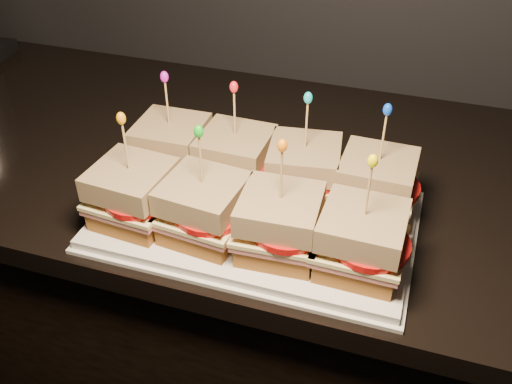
% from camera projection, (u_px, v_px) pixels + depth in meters
% --- Properties ---
extents(cabinet, '(2.65, 0.60, 0.90)m').
position_uv_depth(cabinet, '(370.00, 374.00, 1.18)').
color(cabinet, black).
rests_on(cabinet, ground).
extents(granite_slab, '(2.69, 0.64, 0.04)m').
position_uv_depth(granite_slab, '(405.00, 193.00, 0.90)').
color(granite_slab, black).
rests_on(granite_slab, cabinet).
extents(platter, '(0.43, 0.27, 0.02)m').
position_uv_depth(platter, '(256.00, 218.00, 0.81)').
color(platter, white).
rests_on(platter, granite_slab).
extents(platter_rim, '(0.44, 0.28, 0.01)m').
position_uv_depth(platter_rim, '(256.00, 221.00, 0.81)').
color(platter_rim, white).
rests_on(platter_rim, granite_slab).
extents(sandwich_0_bread_bot, '(0.10, 0.10, 0.03)m').
position_uv_depth(sandwich_0_bread_bot, '(173.00, 163.00, 0.88)').
color(sandwich_0_bread_bot, brown).
rests_on(sandwich_0_bread_bot, platter).
extents(sandwich_0_ham, '(0.11, 0.10, 0.01)m').
position_uv_depth(sandwich_0_ham, '(172.00, 154.00, 0.87)').
color(sandwich_0_ham, '#B85455').
rests_on(sandwich_0_ham, sandwich_0_bread_bot).
extents(sandwich_0_cheese, '(0.11, 0.11, 0.01)m').
position_uv_depth(sandwich_0_cheese, '(172.00, 150.00, 0.87)').
color(sandwich_0_cheese, '#F3E698').
rests_on(sandwich_0_cheese, sandwich_0_ham).
extents(sandwich_0_tomato, '(0.10, 0.10, 0.01)m').
position_uv_depth(sandwich_0_tomato, '(177.00, 149.00, 0.85)').
color(sandwich_0_tomato, red).
rests_on(sandwich_0_tomato, sandwich_0_cheese).
extents(sandwich_0_bread_top, '(0.10, 0.10, 0.03)m').
position_uv_depth(sandwich_0_bread_top, '(170.00, 134.00, 0.85)').
color(sandwich_0_bread_top, '#59310C').
rests_on(sandwich_0_bread_top, sandwich_0_tomato).
extents(sandwich_0_pick, '(0.00, 0.00, 0.09)m').
position_uv_depth(sandwich_0_pick, '(167.00, 106.00, 0.82)').
color(sandwich_0_pick, tan).
rests_on(sandwich_0_pick, sandwich_0_bread_top).
extents(sandwich_0_frill, '(0.01, 0.01, 0.02)m').
position_uv_depth(sandwich_0_frill, '(164.00, 77.00, 0.79)').
color(sandwich_0_frill, '#C01FBA').
rests_on(sandwich_0_frill, sandwich_0_pick).
extents(sandwich_1_bread_bot, '(0.10, 0.10, 0.03)m').
position_uv_depth(sandwich_1_bread_bot, '(236.00, 175.00, 0.86)').
color(sandwich_1_bread_bot, brown).
rests_on(sandwich_1_bread_bot, platter).
extents(sandwich_1_ham, '(0.11, 0.11, 0.01)m').
position_uv_depth(sandwich_1_ham, '(236.00, 165.00, 0.85)').
color(sandwich_1_ham, '#B85455').
rests_on(sandwich_1_ham, sandwich_1_bread_bot).
extents(sandwich_1_cheese, '(0.11, 0.11, 0.01)m').
position_uv_depth(sandwich_1_cheese, '(236.00, 161.00, 0.84)').
color(sandwich_1_cheese, '#F3E698').
rests_on(sandwich_1_cheese, sandwich_1_ham).
extents(sandwich_1_tomato, '(0.10, 0.10, 0.01)m').
position_uv_depth(sandwich_1_tomato, '(242.00, 161.00, 0.83)').
color(sandwich_1_tomato, red).
rests_on(sandwich_1_tomato, sandwich_1_cheese).
extents(sandwich_1_bread_top, '(0.10, 0.10, 0.03)m').
position_uv_depth(sandwich_1_bread_top, '(235.00, 145.00, 0.82)').
color(sandwich_1_bread_top, '#59310C').
rests_on(sandwich_1_bread_top, sandwich_1_tomato).
extents(sandwich_1_pick, '(0.00, 0.00, 0.09)m').
position_uv_depth(sandwich_1_pick, '(235.00, 116.00, 0.80)').
color(sandwich_1_pick, tan).
rests_on(sandwich_1_pick, sandwich_1_bread_top).
extents(sandwich_1_frill, '(0.01, 0.01, 0.02)m').
position_uv_depth(sandwich_1_frill, '(234.00, 87.00, 0.77)').
color(sandwich_1_frill, red).
rests_on(sandwich_1_frill, sandwich_1_pick).
extents(sandwich_2_bread_bot, '(0.11, 0.11, 0.03)m').
position_uv_depth(sandwich_2_bread_bot, '(303.00, 187.00, 0.83)').
color(sandwich_2_bread_bot, brown).
rests_on(sandwich_2_bread_bot, platter).
extents(sandwich_2_ham, '(0.12, 0.12, 0.01)m').
position_uv_depth(sandwich_2_ham, '(303.00, 178.00, 0.82)').
color(sandwich_2_ham, '#B85455').
rests_on(sandwich_2_ham, sandwich_2_bread_bot).
extents(sandwich_2_cheese, '(0.12, 0.12, 0.01)m').
position_uv_depth(sandwich_2_cheese, '(303.00, 174.00, 0.82)').
color(sandwich_2_cheese, '#F3E698').
rests_on(sandwich_2_cheese, sandwich_2_ham).
extents(sandwich_2_tomato, '(0.10, 0.10, 0.01)m').
position_uv_depth(sandwich_2_tomato, '(311.00, 173.00, 0.80)').
color(sandwich_2_tomato, red).
rests_on(sandwich_2_tomato, sandwich_2_cheese).
extents(sandwich_2_bread_top, '(0.11, 0.11, 0.03)m').
position_uv_depth(sandwich_2_bread_top, '(304.00, 157.00, 0.80)').
color(sandwich_2_bread_top, '#59310C').
rests_on(sandwich_2_bread_top, sandwich_2_tomato).
extents(sandwich_2_pick, '(0.00, 0.00, 0.09)m').
position_uv_depth(sandwich_2_pick, '(306.00, 128.00, 0.77)').
color(sandwich_2_pick, tan).
rests_on(sandwich_2_pick, sandwich_2_bread_top).
extents(sandwich_2_frill, '(0.01, 0.01, 0.02)m').
position_uv_depth(sandwich_2_frill, '(308.00, 98.00, 0.74)').
color(sandwich_2_frill, '#14ACBF').
rests_on(sandwich_2_frill, sandwich_2_pick).
extents(sandwich_3_bread_bot, '(0.10, 0.10, 0.03)m').
position_uv_depth(sandwich_3_bread_bot, '(373.00, 201.00, 0.80)').
color(sandwich_3_bread_bot, brown).
rests_on(sandwich_3_bread_bot, platter).
extents(sandwich_3_ham, '(0.11, 0.10, 0.01)m').
position_uv_depth(sandwich_3_ham, '(375.00, 191.00, 0.79)').
color(sandwich_3_ham, '#B85455').
rests_on(sandwich_3_ham, sandwich_3_bread_bot).
extents(sandwich_3_cheese, '(0.11, 0.11, 0.01)m').
position_uv_depth(sandwich_3_cheese, '(376.00, 187.00, 0.79)').
color(sandwich_3_cheese, '#F3E698').
rests_on(sandwich_3_cheese, sandwich_3_ham).
extents(sandwich_3_tomato, '(0.10, 0.10, 0.01)m').
position_uv_depth(sandwich_3_tomato, '(384.00, 186.00, 0.78)').
color(sandwich_3_tomato, red).
rests_on(sandwich_3_tomato, sandwich_3_cheese).
extents(sandwich_3_bread_top, '(0.10, 0.10, 0.03)m').
position_uv_depth(sandwich_3_bread_top, '(378.00, 170.00, 0.77)').
color(sandwich_3_bread_top, '#59310C').
rests_on(sandwich_3_bread_top, sandwich_3_tomato).
extents(sandwich_3_pick, '(0.00, 0.00, 0.09)m').
position_uv_depth(sandwich_3_pick, '(383.00, 140.00, 0.75)').
color(sandwich_3_pick, tan).
rests_on(sandwich_3_pick, sandwich_3_bread_top).
extents(sandwich_3_frill, '(0.01, 0.01, 0.02)m').
position_uv_depth(sandwich_3_frill, '(388.00, 109.00, 0.72)').
color(sandwich_3_frill, blue).
rests_on(sandwich_3_frill, sandwich_3_pick).
extents(sandwich_4_bread_bot, '(0.10, 0.10, 0.03)m').
position_uv_depth(sandwich_4_bread_bot, '(136.00, 211.00, 0.79)').
color(sandwich_4_bread_bot, brown).
rests_on(sandwich_4_bread_bot, platter).
extents(sandwich_4_ham, '(0.11, 0.11, 0.01)m').
position_uv_depth(sandwich_4_ham, '(134.00, 201.00, 0.78)').
color(sandwich_4_ham, '#B85455').
rests_on(sandwich_4_ham, sandwich_4_bread_bot).
extents(sandwich_4_cheese, '(0.12, 0.11, 0.01)m').
position_uv_depth(sandwich_4_cheese, '(134.00, 196.00, 0.77)').
color(sandwich_4_cheese, '#F3E698').
rests_on(sandwich_4_cheese, sandwich_4_ham).
extents(sandwich_4_tomato, '(0.10, 0.10, 0.01)m').
position_uv_depth(sandwich_4_tomato, '(139.00, 196.00, 0.76)').
color(sandwich_4_tomato, red).
rests_on(sandwich_4_tomato, sandwich_4_cheese).
extents(sandwich_4_bread_top, '(0.11, 0.11, 0.03)m').
position_uv_depth(sandwich_4_bread_top, '(131.00, 179.00, 0.75)').
color(sandwich_4_bread_top, '#59310C').
rests_on(sandwich_4_bread_top, sandwich_4_tomato).
extents(sandwich_4_pick, '(0.00, 0.00, 0.09)m').
position_uv_depth(sandwich_4_pick, '(126.00, 149.00, 0.73)').
color(sandwich_4_pick, tan).
rests_on(sandwich_4_pick, sandwich_4_bread_top).
extents(sandwich_4_frill, '(0.01, 0.01, 0.02)m').
position_uv_depth(sandwich_4_frill, '(121.00, 118.00, 0.70)').
color(sandwich_4_frill, orange).
rests_on(sandwich_4_frill, sandwich_4_pick).
extents(sandwich_5_bread_bot, '(0.11, 0.11, 0.03)m').
position_uv_depth(sandwich_5_bread_bot, '(205.00, 225.00, 0.76)').
color(sandwich_5_bread_bot, brown).
rests_on(sandwich_5_bread_bot, platter).
extents(sandwich_5_ham, '(0.12, 0.11, 0.01)m').
position_uv_depth(sandwich_5_ham, '(204.00, 215.00, 0.75)').
color(sandwich_5_ham, '#B85455').
rests_on(sandwich_5_ham, sandwich_5_bread_bot).
extents(sandwich_5_cheese, '(0.12, 0.11, 0.01)m').
position_uv_depth(sandwich_5_cheese, '(204.00, 211.00, 0.75)').
color(sandwich_5_cheese, '#F3E698').
rests_on(sandwich_5_cheese, sandwich_5_ham).
extents(sandwich_5_tomato, '(0.10, 0.10, 0.01)m').
position_uv_depth(sandwich_5_tomato, '(211.00, 211.00, 0.73)').
color(sandwich_5_tomato, red).
rests_on(sandwich_5_tomato, sandwich_5_cheese).
extents(sandwich_5_bread_top, '(0.11, 0.11, 0.03)m').
position_uv_depth(sandwich_5_bread_top, '(203.00, 193.00, 0.73)').
color(sandwich_5_bread_top, '#59310C').
rests_on(sandwich_5_bread_top, sandwich_5_tomato).
extents(sandwich_5_pick, '(0.00, 0.00, 0.09)m').
position_uv_depth(sandwich_5_pick, '(201.00, 163.00, 0.70)').
color(sandwich_5_pick, tan).
rests_on(sandwich_5_pick, sandwich_5_bread_top).
extents(sandwich_5_frill, '(0.01, 0.01, 0.02)m').
position_uv_depth(sandwich_5_frill, '(199.00, 131.00, 0.67)').
color(sandwich_5_frill, green).
rests_on(sandwich_5_frill, sandwich_5_pick).
extents(sandwich_6_bread_bot, '(0.10, 0.10, 0.03)m').
position_uv_depth(sandwich_6_bread_bot, '(279.00, 241.00, 0.74)').
color(sandwich_6_bread_bot, brown).
rests_on(sandwich_6_bread_bot, platter).
extents(sandwich_6_ham, '(0.11, 0.11, 0.01)m').
position_uv_depth(sandwich_6_ham, '(280.00, 231.00, 0.73)').
color(sandwich_6_ham, '#B85455').
rests_on(sandwich_6_ham, sandwich_6_bread_bot).
extents(sandwich_6_cheese, '(0.11, 0.11, 0.01)m').
position_uv_depth(sandwich_6_cheese, '(280.00, 227.00, 0.72)').
color(sandwich_6_cheese, '#F3E698').
rests_on(sandwich_6_cheese, sandwich_6_ham).
extents(sandwich_6_tomato, '(0.10, 0.10, 0.01)m').
position_uv_depth(sandwich_6_tomato, '(288.00, 227.00, 0.71)').
color(sandwich_6_tomato, red).
rests_on(sandwich_6_tomato, sandwich_6_cheese).
extents(sandwich_6_bread_top, '(0.10, 0.10, 0.03)m').
position_uv_depth(sandwich_6_bread_top, '(280.00, 209.00, 0.70)').
color(sandwich_6_bread_top, '#59310C').
rests_on(sandwich_6_bread_top, sandwich_6_tomato).
extents(sandwich_6_pick, '(0.00, 0.00, 0.09)m').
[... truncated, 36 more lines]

